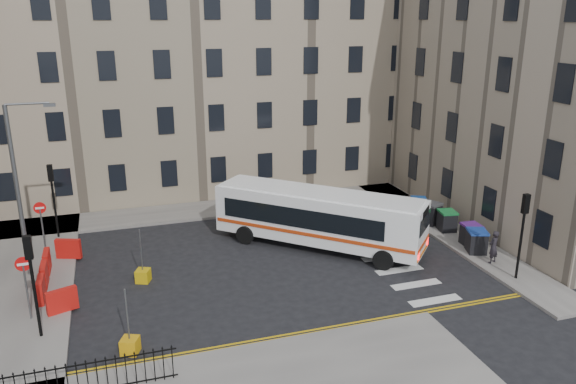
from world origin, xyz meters
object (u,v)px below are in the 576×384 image
bus (318,216)px  wheelie_bin_d (430,213)px  wheelie_bin_a (476,241)px  streetlamp (17,189)px  bollard_chevron (130,346)px  pedestrian (494,247)px  wheelie_bin_b (471,235)px  wheelie_bin_c (447,220)px  bollard_yellow (143,276)px  wheelie_bin_e (418,207)px

bus → wheelie_bin_d: (7.36, 0.96, -0.96)m
wheelie_bin_a → wheelie_bin_d: wheelie_bin_d is taller
streetlamp → wheelie_bin_d: (21.61, 0.06, -3.55)m
bollard_chevron → bus: bearing=35.3°
pedestrian → bollard_chevron: pedestrian is taller
wheelie_bin_b → wheelie_bin_d: wheelie_bin_d is taller
wheelie_bin_a → bus: bearing=174.7°
wheelie_bin_d → pedestrian: size_ratio=0.87×
wheelie_bin_c → bollard_chevron: (-17.73, -6.78, -0.43)m
bus → wheelie_bin_c: (7.69, -0.32, -1.02)m
wheelie_bin_a → wheelie_bin_c: 3.13m
wheelie_bin_a → wheelie_bin_c: (0.28, 3.12, -0.02)m
wheelie_bin_b → bollard_yellow: bearing=-179.7°
bollard_yellow → bollard_chevron: size_ratio=1.00×
wheelie_bin_a → wheelie_bin_e: 5.68m
wheelie_bin_e → bollard_chevron: (-17.41, -9.34, -0.42)m
wheelie_bin_b → wheelie_bin_c: wheelie_bin_c is taller
bus → pedestrian: bus is taller
wheelie_bin_b → streetlamp: bearing=175.5°
bus → bollard_yellow: 9.38m
wheelie_bin_c → pedestrian: 4.52m
bus → wheelie_bin_e: 7.76m
wheelie_bin_c → bollard_yellow: wheelie_bin_c is taller
wheelie_bin_e → bollard_yellow: size_ratio=2.16×
bollard_chevron → wheelie_bin_a: bearing=11.8°
bus → pedestrian: 8.84m
wheelie_bin_c → streetlamp: bearing=-173.2°
wheelie_bin_d → bollard_chevron: 19.19m
streetlamp → bollard_chevron: size_ratio=13.57×
streetlamp → bus: streetlamp is taller
wheelie_bin_b → wheelie_bin_d: 3.54m
wheelie_bin_b → pedestrian: size_ratio=0.69×
streetlamp → wheelie_bin_e: (21.61, 1.34, -3.62)m
wheelie_bin_c → wheelie_bin_d: (-0.32, 1.29, 0.06)m
streetlamp → bus: 14.51m
wheelie_bin_c → bollard_chevron: size_ratio=1.97×
pedestrian → bollard_yellow: (-16.54, 3.49, -0.68)m
wheelie_bin_b → bus: bearing=166.0°
pedestrian → wheelie_bin_e: bearing=-107.9°
wheelie_bin_b → pedestrian: (-0.34, -2.26, 0.26)m
pedestrian → bollard_chevron: size_ratio=2.78×
wheelie_bin_d → pedestrian: 5.79m
wheelie_bin_a → wheelie_bin_e: (-0.04, 5.68, -0.02)m
bus → wheelie_bin_a: (7.41, -3.44, -1.00)m
wheelie_bin_e → bus: bearing=-140.0°
streetlamp → wheelie_bin_c: 22.26m
wheelie_bin_d → wheelie_bin_e: size_ratio=1.12×
wheelie_bin_a → bollard_yellow: 16.72m
streetlamp → pedestrian: size_ratio=4.89×
wheelie_bin_c → bollard_yellow: (-16.86, -1.01, -0.43)m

